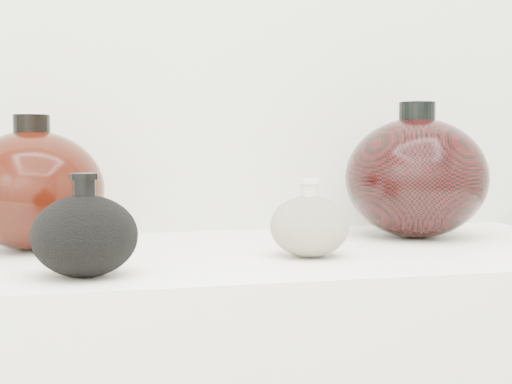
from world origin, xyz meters
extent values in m
cube|color=beige|center=(0.00, 1.21, 1.30)|extent=(3.00, 0.02, 2.60)
cube|color=white|center=(0.00, 0.95, 0.89)|extent=(1.20, 0.50, 0.03)
ellipsoid|color=black|center=(-0.22, 0.79, 0.95)|extent=(0.17, 0.17, 0.10)
cylinder|color=black|center=(-0.22, 0.79, 1.01)|extent=(0.04, 0.04, 0.03)
cylinder|color=black|center=(-0.22, 0.79, 1.02)|extent=(0.05, 0.05, 0.01)
ellipsoid|color=beige|center=(0.09, 0.87, 0.94)|extent=(0.15, 0.15, 0.09)
cylinder|color=beige|center=(0.09, 0.87, 1.00)|extent=(0.03, 0.03, 0.03)
cylinder|color=beige|center=(0.09, 0.87, 1.01)|extent=(0.04, 0.04, 0.01)
ellipsoid|color=black|center=(-0.30, 1.04, 0.99)|extent=(0.27, 0.27, 0.18)
cylinder|color=black|center=(-0.30, 1.04, 1.09)|extent=(0.07, 0.07, 0.03)
ellipsoid|color=black|center=(0.33, 1.03, 1.00)|extent=(0.32, 0.32, 0.21)
cylinder|color=black|center=(0.33, 1.03, 1.11)|extent=(0.08, 0.08, 0.04)
camera|label=1|loc=(-0.22, -0.10, 1.07)|focal=50.00mm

